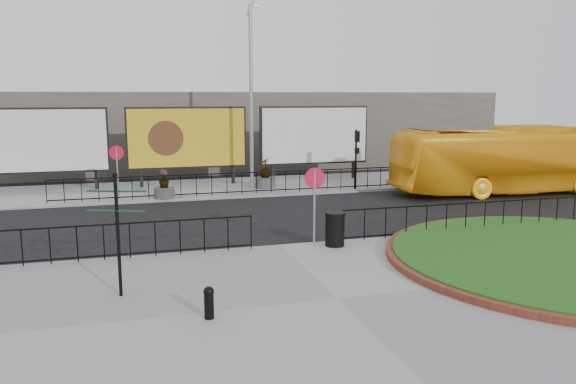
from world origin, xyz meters
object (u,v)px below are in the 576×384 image
object	(u,v)px
fingerpost_sign	(117,222)
bollard	(209,301)
planter_c	(265,177)
bus	(511,160)
billboard_mid	(187,138)
litter_bin	(335,229)
planter_a	(164,188)
lamp_post	(251,95)

from	to	relation	value
fingerpost_sign	bollard	xyz separation A→B (m)	(1.81, -1.96, -1.39)
planter_c	bus	bearing A→B (deg)	-20.39
billboard_mid	fingerpost_sign	bearing A→B (deg)	-101.45
billboard_mid	litter_bin	size ratio (longest dim) A/B	5.79
billboard_mid	planter_a	xyz separation A→B (m)	(-1.48, -3.57, -2.03)
fingerpost_sign	litter_bin	size ratio (longest dim) A/B	2.75
fingerpost_sign	billboard_mid	bearing A→B (deg)	102.64
fingerpost_sign	bus	world-z (taller)	bus
bus	planter_c	distance (m)	12.23
billboard_mid	bus	world-z (taller)	billboard_mid
billboard_mid	lamp_post	world-z (taller)	lamp_post
litter_bin	planter_a	xyz separation A→B (m)	(-4.60, 10.00, -0.09)
lamp_post	litter_bin	distance (m)	12.33
lamp_post	litter_bin	world-z (taller)	lamp_post
billboard_mid	bus	xyz separation A→B (m)	(15.12, -6.22, -0.94)
litter_bin	lamp_post	bearing A→B (deg)	90.54
lamp_post	bollard	bearing A→B (deg)	-105.44
litter_bin	bus	bearing A→B (deg)	31.49
bollard	planter_c	bearing A→B (deg)	72.33
lamp_post	planter_a	size ratio (longest dim) A/B	6.90
billboard_mid	bus	size ratio (longest dim) A/B	0.52
billboard_mid	fingerpost_sign	xyz separation A→B (m)	(-3.32, -16.38, -0.70)
billboard_mid	fingerpost_sign	size ratio (longest dim) A/B	2.11
fingerpost_sign	planter_a	distance (m)	13.00
planter_a	bus	bearing A→B (deg)	-9.05
bus	planter_a	bearing A→B (deg)	84.57
fingerpost_sign	planter_a	world-z (taller)	fingerpost_sign
fingerpost_sign	planter_c	size ratio (longest dim) A/B	1.93
bollard	litter_bin	world-z (taller)	litter_bin
fingerpost_sign	planter_c	world-z (taller)	fingerpost_sign
lamp_post	bollard	world-z (taller)	lamp_post
billboard_mid	planter_a	distance (m)	4.37
bus	lamp_post	bearing A→B (deg)	74.31
planter_a	planter_c	distance (m)	5.42
lamp_post	bus	size ratio (longest dim) A/B	0.78
billboard_mid	planter_a	size ratio (longest dim) A/B	4.63
billboard_mid	fingerpost_sign	world-z (taller)	billboard_mid
fingerpost_sign	planter_c	bearing A→B (deg)	88.12
bus	planter_c	size ratio (longest dim) A/B	7.77
planter_a	planter_c	xyz separation A→B (m)	(5.18, 1.60, 0.08)
fingerpost_sign	litter_bin	distance (m)	7.13
bollard	bus	bearing A→B (deg)	36.07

